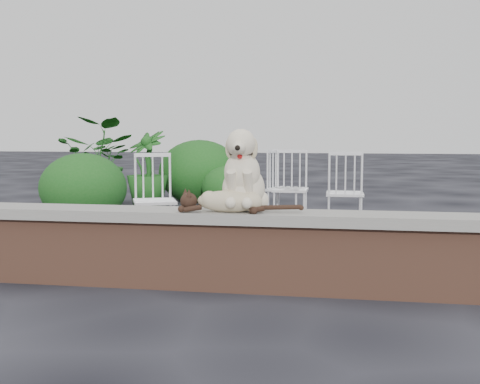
% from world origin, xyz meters
% --- Properties ---
extents(ground, '(60.00, 60.00, 0.00)m').
position_xyz_m(ground, '(0.00, 0.00, 0.00)').
color(ground, black).
rests_on(ground, ground).
extents(brick_wall, '(6.00, 0.30, 0.50)m').
position_xyz_m(brick_wall, '(0.00, 0.00, 0.25)').
color(brick_wall, brown).
rests_on(brick_wall, ground).
extents(capstone, '(6.20, 0.40, 0.08)m').
position_xyz_m(capstone, '(0.00, 0.00, 0.54)').
color(capstone, slate).
rests_on(capstone, brick_wall).
extents(dog, '(0.41, 0.53, 0.61)m').
position_xyz_m(dog, '(-0.01, 0.07, 0.88)').
color(dog, beige).
rests_on(dog, capstone).
extents(cat, '(1.06, 0.27, 0.18)m').
position_xyz_m(cat, '(-0.09, -0.08, 0.67)').
color(cat, '#BFAF89').
rests_on(cat, capstone).
extents(chair_a, '(0.73, 0.73, 0.94)m').
position_xyz_m(chair_a, '(-1.18, 1.56, 0.47)').
color(chair_a, white).
rests_on(chair_a, ground).
extents(chair_b, '(0.56, 0.56, 0.94)m').
position_xyz_m(chair_b, '(0.07, 3.06, 0.47)').
color(chair_b, white).
rests_on(chair_b, ground).
extents(chair_e, '(0.68, 0.68, 0.94)m').
position_xyz_m(chair_e, '(0.02, 3.11, 0.47)').
color(chair_e, white).
rests_on(chair_e, ground).
extents(chair_c, '(0.57, 0.57, 0.94)m').
position_xyz_m(chair_c, '(0.73, 2.70, 0.47)').
color(chair_c, white).
rests_on(chair_c, ground).
extents(potted_plant_a, '(1.33, 1.17, 1.39)m').
position_xyz_m(potted_plant_a, '(-3.18, 4.94, 0.70)').
color(potted_plant_a, '#164F17').
rests_on(potted_plant_a, ground).
extents(potted_plant_b, '(0.92, 0.92, 1.18)m').
position_xyz_m(potted_plant_b, '(-2.37, 4.83, 0.59)').
color(potted_plant_b, '#164F17').
rests_on(potted_plant_b, ground).
extents(shrubbery, '(2.68, 3.47, 1.09)m').
position_xyz_m(shrubbery, '(-1.96, 4.70, 0.44)').
color(shrubbery, '#164F17').
rests_on(shrubbery, ground).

